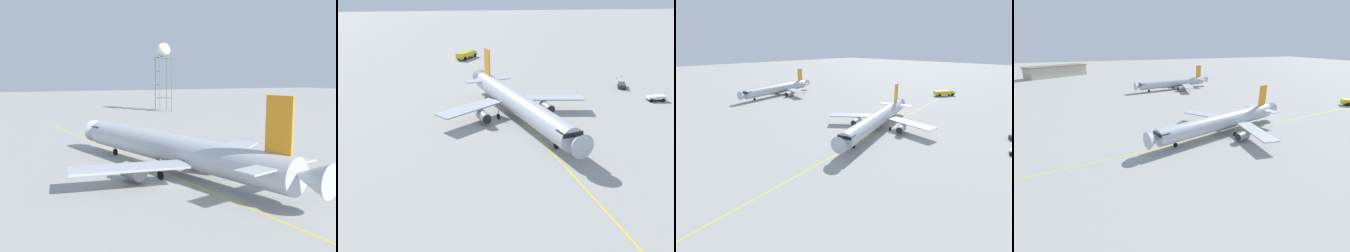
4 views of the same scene
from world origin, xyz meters
TOP-DOWN VIEW (x-y plane):
  - ground_plane at (0.00, 0.00)m, footprint 600.00×600.00m
  - airliner_main at (5.47, -2.95)m, footprint 45.03×31.63m
  - airliner_secondary at (-3.61, -70.70)m, footprint 43.64×31.46m
  - fire_tender_truck at (-59.16, -11.41)m, footprint 10.25×8.04m
  - taxiway_centreline at (10.43, -1.29)m, footprint 133.52×19.44m

SIDE VIEW (x-z plane):
  - ground_plane at x=0.00m, z-range 0.00..0.00m
  - taxiway_centreline at x=10.43m, z-range 0.00..0.01m
  - fire_tender_truck at x=-59.16m, z-range 0.29..2.79m
  - airliner_secondary at x=-3.61m, z-range -2.74..8.92m
  - airliner_main at x=5.47m, z-range -2.52..9.00m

